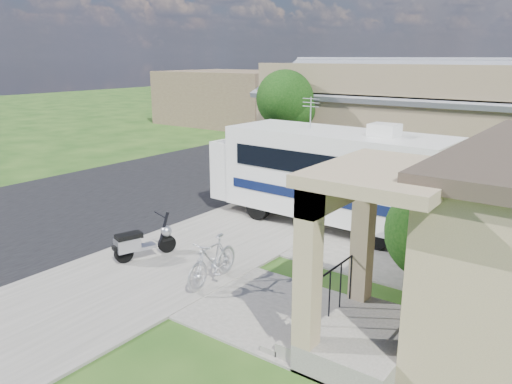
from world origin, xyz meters
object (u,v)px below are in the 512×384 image
Objects in this scene: shrub at (439,229)px; pickup_truck at (287,141)px; van at (344,124)px; garden_hose at (338,314)px; bicycle at (212,263)px; motorhome at (328,173)px; scooter at (141,242)px.

shrub is 0.45× the size of pickup_truck.
garden_hose is at bearing -60.76° from van.
shrub reaches higher than pickup_truck.
shrub is 2.96m from garden_hose.
bicycle is at bearing -147.64° from shrub.
shrub reaches higher than van.
scooter is at bearing -112.55° from motorhome.
van is at bearing 104.48° from bicycle.
garden_hose is (-1.16, -2.34, -1.39)m from shrub.
motorhome is 4.59× the size of scooter.
motorhome reaches higher than shrub.
van is at bearing 121.53° from scooter.
van is (-11.55, 18.46, -0.60)m from shrub.
pickup_truck is 16.88× the size of garden_hose.
shrub is at bearing 131.40° from pickup_truck.
pickup_truck is 16.38m from garden_hose.
scooter is at bearing 103.82° from pickup_truck.
van is 15.80× the size of garden_hose.
shrub reaches higher than garden_hose.
pickup_truck is at bearing 126.60° from garden_hose.
motorhome is 4.23× the size of bicycle.
motorhome is 2.62× the size of shrub.
van is 23.27m from garden_hose.
shrub is 15.36m from pickup_truck.
garden_hose is at bearing 1.28° from bicycle.
van is (-0.64, 7.67, -0.02)m from pickup_truck.
motorhome is 4.97m from shrub.
van is at bearing 116.72° from motorhome.
motorhome is 1.26× the size of van.
bicycle is at bearing -88.58° from motorhome.
motorhome is 10.57m from pickup_truck.
pickup_truck is at bearing 135.31° from shrub.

